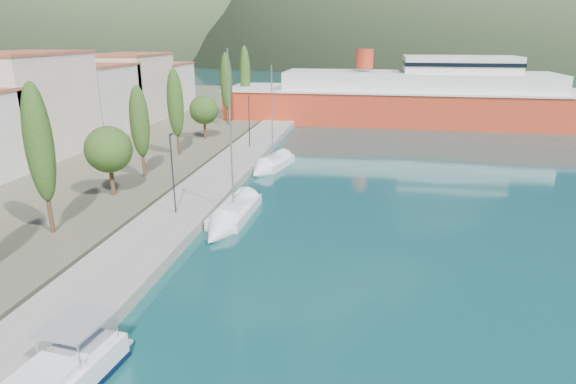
# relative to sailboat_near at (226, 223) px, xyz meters

# --- Properties ---
(ground) EXTENTS (1400.00, 1400.00, 0.00)m
(ground) POSITION_rel_sailboat_near_xyz_m (4.98, 104.50, -0.33)
(ground) COLOR #114345
(quay) EXTENTS (5.00, 88.00, 0.80)m
(quay) POSITION_rel_sailboat_near_xyz_m (-4.02, 10.50, 0.07)
(quay) COLOR gray
(quay) RESTS_ON ground
(town_buildings) EXTENTS (9.20, 69.20, 11.30)m
(town_buildings) POSITION_rel_sailboat_near_xyz_m (-27.02, 21.40, 5.24)
(town_buildings) COLOR beige
(town_buildings) RESTS_ON land_strip
(tree_row) EXTENTS (3.87, 62.70, 11.36)m
(tree_row) POSITION_rel_sailboat_near_xyz_m (-10.98, 16.04, 5.60)
(tree_row) COLOR #47301E
(tree_row) RESTS_ON land_strip
(lamp_posts) EXTENTS (0.15, 48.00, 6.06)m
(lamp_posts) POSITION_rel_sailboat_near_xyz_m (-4.02, -0.10, 3.75)
(lamp_posts) COLOR #2D2D33
(lamp_posts) RESTS_ON quay
(sailboat_near) EXTENTS (2.84, 9.66, 13.79)m
(sailboat_near) POSITION_rel_sailboat_near_xyz_m (0.00, 0.00, 0.00)
(sailboat_near) COLOR silver
(sailboat_near) RESTS_ON ground
(sailboat_mid) EXTENTS (4.28, 8.37, 11.77)m
(sailboat_mid) POSITION_rel_sailboat_near_xyz_m (-0.30, 15.72, -0.00)
(sailboat_mid) COLOR silver
(sailboat_mid) RESTS_ON ground
(ferry) EXTENTS (61.35, 13.01, 12.18)m
(ferry) POSITION_rel_sailboat_near_xyz_m (17.58, 48.42, 3.38)
(ferry) COLOR red
(ferry) RESTS_ON ground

